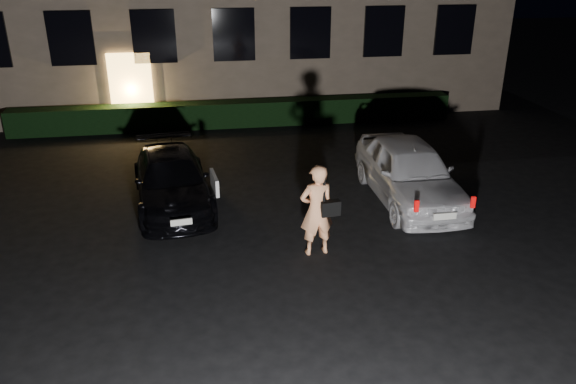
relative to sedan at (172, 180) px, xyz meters
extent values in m
plane|color=black|center=(2.04, -4.21, -0.60)|extent=(80.00, 80.00, 0.00)
cube|color=#FFBF5A|center=(-1.46, 6.73, 0.65)|extent=(1.40, 0.10, 2.50)
cube|color=black|center=(-3.16, 6.73, 2.40)|extent=(1.40, 0.10, 1.70)
cube|color=black|center=(-0.56, 6.73, 2.40)|extent=(1.40, 0.10, 1.70)
cube|color=black|center=(2.04, 6.73, 2.40)|extent=(1.40, 0.10, 1.70)
cube|color=black|center=(4.64, 6.73, 2.40)|extent=(1.40, 0.10, 1.70)
cube|color=black|center=(7.24, 6.73, 2.40)|extent=(1.40, 0.10, 1.70)
cube|color=black|center=(9.84, 6.73, 2.40)|extent=(1.40, 0.10, 1.70)
cube|color=black|center=(2.04, 6.29, -0.17)|extent=(15.00, 0.70, 0.85)
imported|color=black|center=(0.00, 0.00, 0.00)|extent=(2.14, 4.29, 1.20)
cube|color=white|center=(0.98, -0.65, 0.14)|extent=(0.17, 0.86, 0.40)
cube|color=silver|center=(0.24, -2.12, -0.08)|extent=(0.44, 0.09, 0.13)
imported|color=white|center=(5.60, -0.67, 0.14)|extent=(1.74, 4.32, 1.47)
cube|color=red|center=(4.98, -2.73, 0.20)|extent=(0.09, 0.06, 0.25)
cube|color=red|center=(6.21, -2.73, 0.20)|extent=(0.09, 0.06, 0.25)
cube|color=silver|center=(5.60, -2.79, -0.04)|extent=(0.49, 0.04, 0.14)
imported|color=#FFA973|center=(2.88, -2.87, 0.34)|extent=(0.74, 0.53, 1.88)
cube|color=black|center=(3.12, -2.97, 0.41)|extent=(0.40, 0.22, 0.30)
cube|color=black|center=(2.99, -2.94, 0.83)|extent=(0.05, 0.07, 0.58)
camera|label=1|loc=(0.74, -12.53, 4.98)|focal=35.00mm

